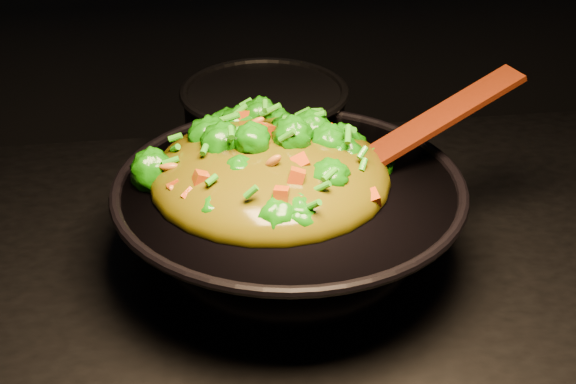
{
  "coord_description": "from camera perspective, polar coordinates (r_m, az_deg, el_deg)",
  "views": [
    {
      "loc": [
        -0.1,
        -0.75,
        1.5
      ],
      "look_at": [
        0.02,
        0.08,
        1.0
      ],
      "focal_mm": 50.0,
      "sensor_mm": 36.0,
      "label": 1
    }
  ],
  "objects": [
    {
      "name": "back_pot",
      "position": [
        1.2,
        -1.65,
        4.5
      ],
      "size": [
        0.31,
        0.31,
        0.13
      ],
      "primitive_type": "cylinder",
      "rotation": [
        0.0,
        0.0,
        -0.41
      ],
      "color": "black",
      "rests_on": "stovetop"
    },
    {
      "name": "spatula",
      "position": [
        1.0,
        9.59,
        4.52
      ],
      "size": [
        0.26,
        0.11,
        0.11
      ],
      "primitive_type": "cube",
      "rotation": [
        0.0,
        -0.38,
        0.26
      ],
      "color": "#3D1207",
      "rests_on": "wok"
    },
    {
      "name": "stir_fry",
      "position": [
        0.94,
        -1.31,
        3.47
      ],
      "size": [
        0.38,
        0.38,
        0.1
      ],
      "primitive_type": null,
      "rotation": [
        0.0,
        0.0,
        0.42
      ],
      "color": "#177608",
      "rests_on": "wok"
    },
    {
      "name": "wok",
      "position": [
        0.99,
        0.08,
        -2.42
      ],
      "size": [
        0.5,
        0.5,
        0.12
      ],
      "primitive_type": null,
      "rotation": [
        0.0,
        0.0,
        -0.26
      ],
      "color": "black",
      "rests_on": "stovetop"
    }
  ]
}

